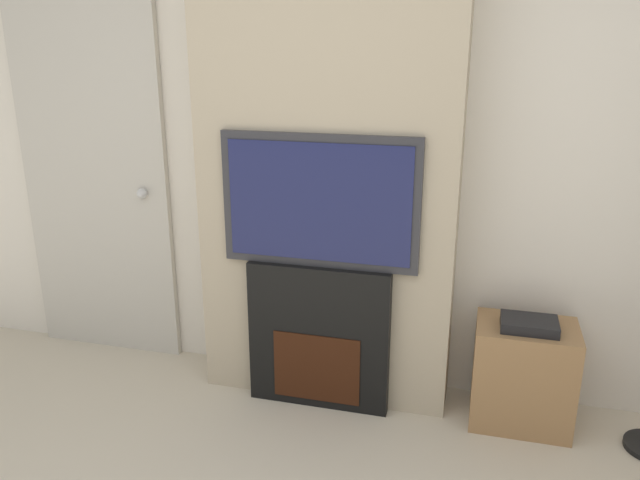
% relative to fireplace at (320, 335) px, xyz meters
% --- Properties ---
extents(wall_back, '(6.00, 0.06, 2.70)m').
position_rel_fireplace_xyz_m(wall_back, '(0.00, 0.33, 0.97)').
color(wall_back, silver).
rests_on(wall_back, ground_plane).
extents(chimney_breast, '(1.28, 0.30, 2.70)m').
position_rel_fireplace_xyz_m(chimney_breast, '(0.00, 0.15, 0.97)').
color(chimney_breast, tan).
rests_on(chimney_breast, ground_plane).
extents(fireplace, '(0.72, 0.15, 0.76)m').
position_rel_fireplace_xyz_m(fireplace, '(0.00, 0.00, 0.00)').
color(fireplace, black).
rests_on(fireplace, ground_plane).
extents(television, '(0.96, 0.07, 0.64)m').
position_rel_fireplace_xyz_m(television, '(0.00, -0.00, 0.70)').
color(television, '#2D2D33').
rests_on(television, fireplace).
extents(media_stand, '(0.47, 0.33, 0.57)m').
position_rel_fireplace_xyz_m(media_stand, '(1.00, 0.07, -0.11)').
color(media_stand, '#997047').
rests_on(media_stand, ground_plane).
extents(entry_door, '(0.91, 0.09, 2.07)m').
position_rel_fireplace_xyz_m(entry_door, '(-1.41, 0.28, 0.66)').
color(entry_door, '#BCB7AD').
rests_on(entry_door, ground_plane).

